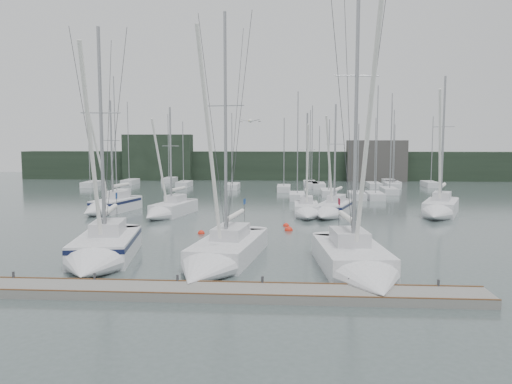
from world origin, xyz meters
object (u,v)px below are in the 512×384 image
(sailboat_near_center, at_px, (217,259))
(buoy_a, at_px, (201,234))
(sailboat_mid_a, at_px, (108,207))
(sailboat_mid_d, at_px, (332,210))
(sailboat_mid_c, at_px, (307,211))
(sailboat_mid_e, at_px, (439,210))
(sailboat_mid_b, at_px, (166,211))
(buoy_c, at_px, (116,224))
(buoy_d, at_px, (286,226))
(sailboat_near_left, at_px, (100,253))
(sailboat_near_right, at_px, (360,267))
(buoy_b, at_px, (289,231))

(sailboat_near_center, xyz_separation_m, buoy_a, (-2.68, 10.02, -0.54))
(sailboat_mid_a, bearing_deg, sailboat_mid_d, 11.31)
(sailboat_mid_c, relative_size, sailboat_mid_e, 0.74)
(sailboat_mid_c, relative_size, buoy_a, 19.17)
(sailboat_mid_b, height_order, sailboat_mid_e, sailboat_mid_e)
(buoy_c, bearing_deg, sailboat_near_center, -52.44)
(sailboat_mid_d, relative_size, buoy_d, 21.59)
(sailboat_mid_e, height_order, buoy_d, sailboat_mid_e)
(sailboat_near_left, xyz_separation_m, sailboat_mid_e, (24.31, 19.49, -0.02))
(sailboat_near_left, relative_size, buoy_c, 22.76)
(sailboat_near_left, relative_size, sailboat_mid_b, 1.34)
(sailboat_near_center, relative_size, sailboat_mid_e, 1.11)
(sailboat_mid_d, xyz_separation_m, buoy_a, (-10.49, -9.32, -0.56))
(sailboat_near_center, distance_m, sailboat_near_right, 7.70)
(sailboat_near_right, height_order, sailboat_mid_a, sailboat_near_right)
(sailboat_near_right, distance_m, sailboat_mid_e, 23.77)
(sailboat_mid_d, xyz_separation_m, buoy_d, (-4.14, -5.59, -0.56))
(sailboat_mid_e, bearing_deg, sailboat_mid_a, -158.09)
(sailboat_near_left, bearing_deg, sailboat_mid_c, 47.34)
(sailboat_near_right, distance_m, buoy_b, 13.95)
(sailboat_mid_d, relative_size, buoy_c, 17.46)
(sailboat_mid_e, bearing_deg, buoy_c, -145.76)
(sailboat_mid_a, height_order, buoy_d, sailboat_mid_a)
(sailboat_mid_b, bearing_deg, sailboat_near_left, -74.78)
(sailboat_near_left, height_order, sailboat_mid_d, sailboat_near_left)
(sailboat_near_right, bearing_deg, sailboat_mid_d, 83.67)
(sailboat_mid_d, bearing_deg, sailboat_near_left, -109.04)
(sailboat_mid_b, relative_size, buoy_d, 20.95)
(buoy_a, bearing_deg, buoy_b, 14.80)
(sailboat_near_center, xyz_separation_m, buoy_c, (-10.58, 13.75, -0.54))
(sailboat_mid_a, bearing_deg, buoy_d, -6.85)
(buoy_b, bearing_deg, sailboat_mid_d, 62.64)
(sailboat_near_left, xyz_separation_m, sailboat_mid_b, (-0.66, 17.65, -0.11))
(sailboat_mid_e, height_order, buoy_a, sailboat_mid_e)
(sailboat_mid_d, xyz_separation_m, sailboat_mid_e, (9.82, 0.46, 0.07))
(sailboat_mid_a, xyz_separation_m, sailboat_mid_d, (21.36, -0.58, -0.05))
(sailboat_near_right, relative_size, buoy_a, 32.86)
(sailboat_mid_a, distance_m, sailboat_mid_d, 21.37)
(sailboat_near_right, height_order, buoy_b, sailboat_near_right)
(sailboat_mid_b, xyz_separation_m, sailboat_mid_c, (12.84, 0.88, -0.02))
(buoy_a, bearing_deg, sailboat_near_right, -49.00)
(sailboat_mid_a, bearing_deg, sailboat_near_center, -42.90)
(sailboat_mid_d, bearing_deg, sailboat_mid_b, -156.53)
(buoy_a, bearing_deg, buoy_d, 30.45)
(sailboat_near_center, distance_m, buoy_d, 14.24)
(sailboat_mid_d, distance_m, buoy_a, 14.04)
(sailboat_mid_a, distance_m, sailboat_mid_c, 19.09)
(sailboat_mid_b, xyz_separation_m, buoy_a, (4.66, -7.94, -0.54))
(sailboat_mid_a, xyz_separation_m, sailboat_mid_b, (6.21, -1.97, -0.07))
(sailboat_mid_d, height_order, sailboat_mid_e, sailboat_mid_e)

